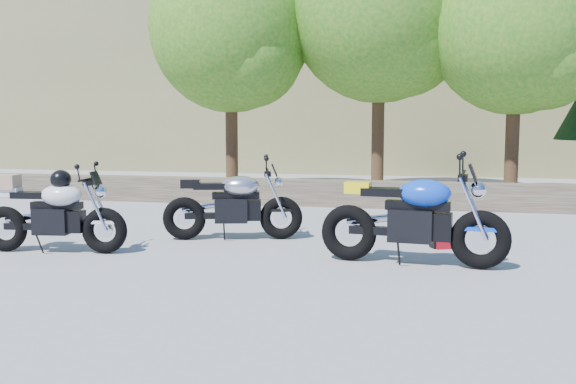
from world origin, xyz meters
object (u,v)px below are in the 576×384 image
(white_bike, at_px, (53,212))
(backpack, at_px, (441,236))
(silver_bike, at_px, (234,206))
(blue_bike, at_px, (414,219))

(white_bike, distance_m, backpack, 4.97)
(backpack, bearing_deg, silver_bike, 157.24)
(white_bike, xyz_separation_m, backpack, (4.76, 1.36, -0.35))
(silver_bike, bearing_deg, backpack, -15.00)
(white_bike, height_order, backpack, white_bike)
(white_bike, height_order, blue_bike, blue_bike)
(silver_bike, height_order, blue_bike, blue_bike)
(white_bike, bearing_deg, silver_bike, 28.14)
(silver_bike, distance_m, backpack, 2.84)
(silver_bike, bearing_deg, white_bike, -159.95)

